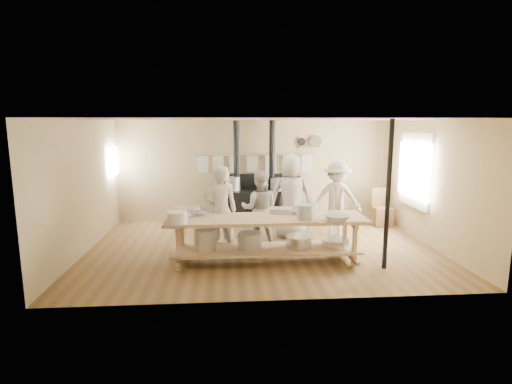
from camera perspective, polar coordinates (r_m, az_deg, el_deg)
The scene contains 24 objects.
ground at distance 8.30m, azimuth 0.82°, elevation -7.91°, with size 7.00×7.00×0.00m, color brown.
room_shell at distance 7.96m, azimuth 0.85°, elevation 3.29°, with size 7.00×7.00×7.00m.
window_right at distance 9.51m, azimuth 21.85°, elevation 2.91°, with size 0.09×1.50×1.65m.
left_opening at distance 10.29m, azimuth -19.76°, elevation 4.07°, with size 0.00×0.90×0.90m.
stove at distance 10.22m, azimuth -0.26°, elevation -1.50°, with size 1.90×0.75×2.60m.
towel_rail at distance 10.35m, azimuth -0.34°, elevation 4.44°, with size 3.00×0.04×0.47m.
back_wall_shelf at distance 10.55m, azimuth 7.67°, elevation 6.89°, with size 0.63×0.14×0.32m.
prep_table at distance 7.29m, azimuth 1.40°, elevation -6.16°, with size 3.60×0.90×0.85m.
support_post at distance 7.19m, azimuth 18.34°, elevation -0.52°, with size 0.08×0.08×2.60m, color black.
cook_far_left at distance 7.64m, azimuth -5.08°, elevation -2.71°, with size 0.64×0.42×1.75m, color #B0A99C.
cook_left at distance 8.18m, azimuth 0.54°, elevation -2.43°, with size 0.77×0.60×1.59m, color #B0A99C.
cook_center at distance 8.84m, azimuth 5.05°, elevation -0.63°, with size 0.91×0.59×1.86m, color #B0A99C.
cook_right at distance 9.02m, azimuth 4.82°, elevation -0.99°, with size 0.98×0.41×1.68m, color #B0A99C.
cook_by_window at distance 9.12m, azimuth 11.45°, elevation -0.97°, with size 1.10×0.63×1.70m, color #B0A99C.
chair at distance 10.44m, azimuth 17.56°, elevation -3.11°, with size 0.46×0.46×0.93m.
bowl_white_a at distance 7.11m, azimuth -10.98°, elevation -3.61°, with size 0.41×0.41×0.10m, color white.
bowl_steel_a at distance 7.44m, azimuth -8.05°, elevation -2.95°, with size 0.29×0.29×0.09m, color silver.
bowl_white_b at distance 7.10m, azimuth 11.46°, elevation -3.59°, with size 0.45×0.45×0.11m, color white.
bowl_steel_b at distance 7.57m, azimuth 5.28°, elevation -2.64°, with size 0.32×0.32×0.10m, color silver.
roasting_pan at distance 7.56m, azimuth 3.62°, elevation -2.67°, with size 0.42×0.28×0.09m, color #B2B2B7.
mixing_bowl_large at distance 7.52m, azimuth -9.67°, elevation -2.63°, with size 0.48×0.48×0.15m, color silver.
bucket_galv at distance 7.08m, azimuth 7.02°, elevation -2.88°, with size 0.29×0.29×0.26m, color gray.
deep_bowl_enamel at distance 6.88m, azimuth -11.21°, elevation -3.59°, with size 0.34×0.34×0.21m, color white.
pitcher at distance 7.65m, azimuth 8.09°, elevation -2.11°, with size 0.14×0.14×0.22m, color white.
Camera 1 is at (-0.71, -7.88, 2.53)m, focal length 28.00 mm.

